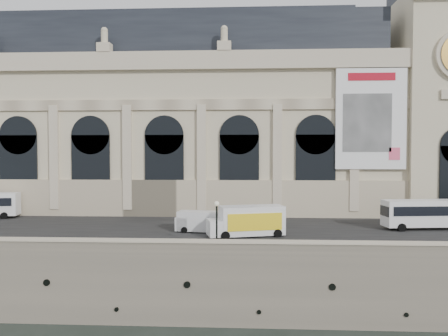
# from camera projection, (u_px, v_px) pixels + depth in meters

# --- Properties ---
(ground) EXTENTS (260.00, 260.00, 0.00)m
(ground) POSITION_uv_depth(u_px,v_px,m) (164.00, 327.00, 36.67)
(ground) COLOR black
(ground) RESTS_ON ground
(quay) EXTENTS (160.00, 70.00, 6.00)m
(quay) POSITION_uv_depth(u_px,v_px,m) (204.00, 224.00, 71.50)
(quay) COLOR gray
(quay) RESTS_ON ground
(street) EXTENTS (160.00, 24.00, 0.06)m
(street) POSITION_uv_depth(u_px,v_px,m) (186.00, 227.00, 50.43)
(street) COLOR #2D2D2D
(street) RESTS_ON quay
(parapet) EXTENTS (160.00, 1.40, 1.21)m
(parapet) POSITION_uv_depth(u_px,v_px,m) (165.00, 247.00, 37.04)
(parapet) COLOR gray
(parapet) RESTS_ON quay
(museum) EXTENTS (69.00, 18.70, 29.10)m
(museum) POSITION_uv_depth(u_px,v_px,m) (162.00, 120.00, 67.09)
(museum) COLOR beige
(museum) RESTS_ON quay
(clock_pavilion) EXTENTS (13.00, 14.72, 36.70)m
(clock_pavilion) POSITION_uv_depth(u_px,v_px,m) (437.00, 91.00, 62.00)
(clock_pavilion) COLOR beige
(clock_pavilion) RESTS_ON quay
(bus_right) EXTENTS (11.50, 3.74, 3.33)m
(bus_right) POSITION_uv_depth(u_px,v_px,m) (433.00, 213.00, 48.83)
(bus_right) COLOR white
(bus_right) RESTS_ON quay
(van_c) EXTENTS (5.37, 2.74, 2.28)m
(van_c) POSITION_uv_depth(u_px,v_px,m) (198.00, 222.00, 47.24)
(van_c) COLOR silver
(van_c) RESTS_ON quay
(box_truck) EXTENTS (8.18, 4.42, 3.15)m
(box_truck) POSITION_uv_depth(u_px,v_px,m) (248.00, 221.00, 44.79)
(box_truck) COLOR white
(box_truck) RESTS_ON quay
(lamp_right) EXTENTS (0.45, 0.45, 4.38)m
(lamp_right) POSITION_uv_depth(u_px,v_px,m) (217.00, 226.00, 38.30)
(lamp_right) COLOR black
(lamp_right) RESTS_ON quay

